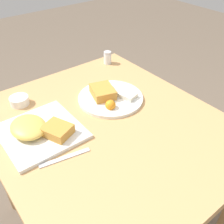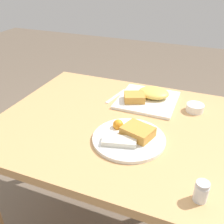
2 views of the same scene
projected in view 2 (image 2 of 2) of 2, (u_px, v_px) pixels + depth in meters
name	position (u px, v px, depth m)	size (l,w,h in m)	color
dining_table	(110.00, 136.00, 1.21)	(0.98, 0.85, 0.74)	tan
plate_square_near	(148.00, 97.00, 1.31)	(0.28, 0.28, 0.06)	white
plate_oval_far	(130.00, 137.00, 1.03)	(0.29, 0.29, 0.05)	white
sauce_ramekin	(195.00, 108.00, 1.22)	(0.08, 0.08, 0.04)	white
salt_shaker	(201.00, 193.00, 0.76)	(0.04, 0.04, 0.07)	white
butter_knife	(116.00, 96.00, 1.36)	(0.05, 0.18, 0.00)	silver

